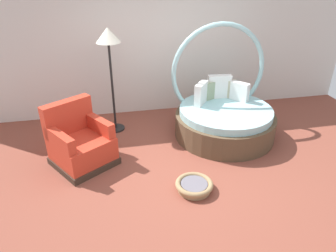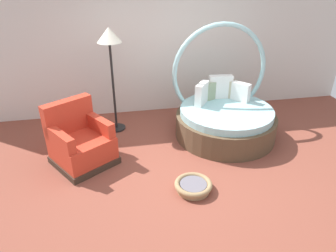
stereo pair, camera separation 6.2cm
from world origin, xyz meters
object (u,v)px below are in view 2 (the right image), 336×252
Objects in this scene: round_daybed at (224,115)px; red_armchair at (80,143)px; pet_basket at (193,186)px; floor_lamp at (110,45)px.

round_daybed is 2.46m from red_armchair.
red_armchair reaches higher than pet_basket.
round_daybed is 1.69× the size of red_armchair.
floor_lamp is (-1.86, 0.55, 1.16)m from round_daybed.
floor_lamp reaches higher than red_armchair.
floor_lamp is at bearing 60.07° from red_armchair.
round_daybed is 1.73m from pet_basket.
red_armchair is at bearing -119.93° from floor_lamp.
pet_basket is 2.62m from floor_lamp.
round_daybed reaches higher than pet_basket.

